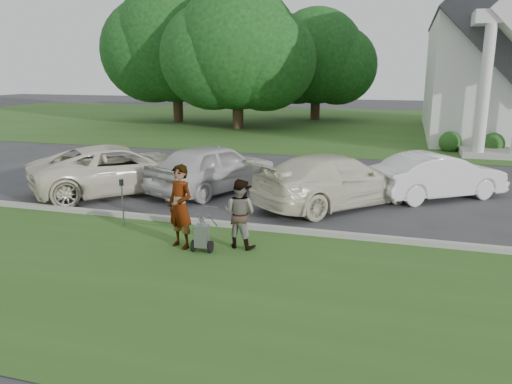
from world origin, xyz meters
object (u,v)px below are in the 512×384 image
at_px(person_left, 180,207).
at_px(car_a, 120,169).
at_px(person_right, 240,214).
at_px(tree_left, 237,53).
at_px(parking_meter_near, 122,197).
at_px(striping_cart, 202,236).
at_px(car_b, 214,168).
at_px(car_d, 438,176).
at_px(tree_back, 316,61).
at_px(car_c, 336,180).
at_px(church, 512,37).
at_px(tree_far, 176,47).

distance_m(person_left, car_a, 6.12).
bearing_deg(person_right, tree_left, -61.79).
bearing_deg(parking_meter_near, striping_cart, -23.11).
height_order(tree_left, person_right, tree_left).
xyz_separation_m(tree_left, car_a, (2.24, -18.80, -4.31)).
relative_size(person_left, parking_meter_near, 1.51).
xyz_separation_m(car_b, car_d, (7.17, 1.30, -0.11)).
relative_size(tree_left, person_left, 5.48).
height_order(tree_back, car_b, tree_back).
distance_m(tree_left, parking_meter_near, 22.98).
bearing_deg(car_d, car_a, 66.92).
height_order(person_left, parking_meter_near, person_left).
distance_m(striping_cart, car_d, 8.61).
relative_size(person_left, car_c, 0.36).
height_order(church, tree_left, church).
xyz_separation_m(tree_back, car_b, (1.24, -25.85, -3.90)).
distance_m(car_b, car_c, 4.21).
bearing_deg(striping_cart, tree_far, 111.94).
xyz_separation_m(car_b, car_c, (4.17, -0.59, -0.05)).
xyz_separation_m(parking_meter_near, car_c, (5.03, 3.71, -0.03)).
distance_m(church, parking_meter_near, 26.97).
bearing_deg(tree_far, person_left, -64.43).
relative_size(person_right, car_d, 0.37).
bearing_deg(tree_left, car_d, -53.13).
relative_size(church, car_b, 4.94).
xyz_separation_m(church, person_left, (-10.49, -24.30, -4.97)).
relative_size(church, tree_far, 2.07).
distance_m(church, person_right, 26.11).
bearing_deg(tree_left, tree_far, 153.44).
height_order(person_left, car_d, person_left).
relative_size(tree_far, person_left, 6.00).
xyz_separation_m(church, car_b, (-11.77, -18.97, -5.11)).
relative_size(striping_cart, car_a, 0.17).
relative_size(tree_back, person_right, 5.96).
xyz_separation_m(car_c, car_d, (3.00, 1.89, -0.06)).
bearing_deg(person_right, parking_meter_near, -1.00).
xyz_separation_m(person_right, car_a, (-5.58, 3.97, -0.01)).
distance_m(church, car_d, 18.99).
relative_size(striping_cart, person_left, 0.49).
height_order(striping_cart, car_d, car_d).
height_order(person_left, person_right, person_left).
xyz_separation_m(parking_meter_near, car_b, (0.86, 4.30, 0.02)).
xyz_separation_m(tree_far, person_left, (12.52, -26.17, -4.72)).
bearing_deg(person_right, car_c, -100.90).
distance_m(church, tree_left, 17.07).
bearing_deg(tree_left, person_left, -74.28).
relative_size(striping_cart, car_d, 0.22).
bearing_deg(car_d, tree_back, -16.67).
xyz_separation_m(tree_left, parking_meter_near, (4.38, -22.15, -4.30)).
relative_size(tree_left, striping_cart, 11.19).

